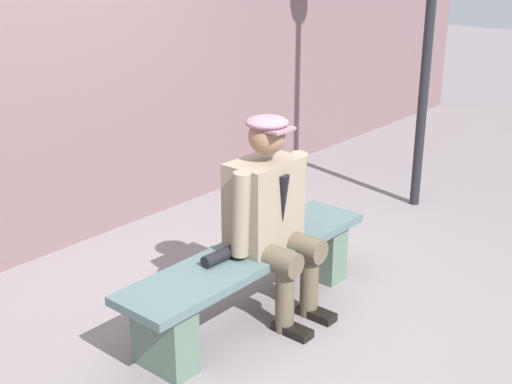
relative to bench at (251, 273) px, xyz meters
name	(u,v)px	position (x,y,z in m)	size (l,w,h in m)	color
ground_plane	(251,316)	(0.00, 0.00, -0.29)	(30.00, 30.00, 0.00)	slate
bench	(251,273)	(0.00, 0.00, 0.00)	(1.80, 0.41, 0.44)	#4B6061
seated_man	(271,211)	(-0.12, 0.05, 0.37)	(0.60, 0.57, 1.22)	gray
rolled_magazine	(221,255)	(0.22, -0.03, 0.18)	(0.07, 0.07, 0.25)	black
stadium_wall	(60,115)	(0.00, -1.81, 0.67)	(12.00, 0.24, 1.92)	#6F5457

